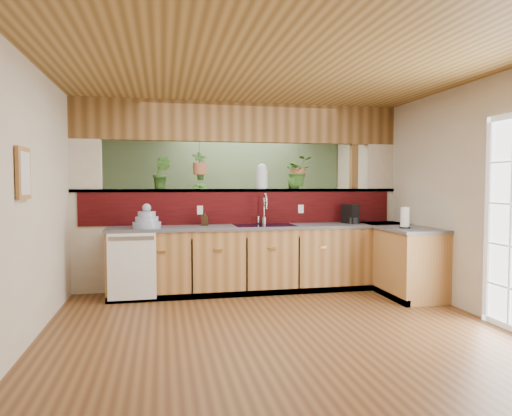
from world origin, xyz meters
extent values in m
cube|color=brown|center=(0.00, 0.00, 0.00)|extent=(4.60, 7.00, 0.01)
cube|color=brown|center=(0.00, 0.00, 2.60)|extent=(4.60, 7.00, 0.01)
cube|color=beige|center=(0.00, 3.50, 1.30)|extent=(4.60, 0.02, 2.60)
cube|color=beige|center=(0.00, -3.50, 1.30)|extent=(4.60, 0.02, 2.60)
cube|color=beige|center=(-2.30, 0.00, 1.30)|extent=(0.02, 7.00, 2.60)
cube|color=beige|center=(2.30, 0.00, 1.30)|extent=(0.02, 7.00, 2.60)
cube|color=beige|center=(0.00, 1.35, 0.68)|extent=(4.60, 0.15, 1.35)
cube|color=#390709|center=(0.00, 1.27, 1.12)|extent=(4.40, 0.02, 0.45)
cube|color=brown|center=(0.00, 1.35, 1.37)|extent=(4.60, 0.21, 0.04)
cube|color=brown|center=(0.00, 1.35, 2.33)|extent=(4.60, 0.15, 0.55)
cube|color=beige|center=(-2.10, 1.35, 1.70)|extent=(0.40, 0.15, 0.70)
cube|color=beige|center=(2.10, 1.35, 1.70)|extent=(0.40, 0.15, 0.70)
cube|color=brown|center=(1.70, 1.35, 1.30)|extent=(0.10, 0.10, 2.60)
cube|color=brown|center=(0.00, 1.35, 1.37)|extent=(4.60, 0.21, 0.04)
cube|color=brown|center=(0.00, 1.35, 2.33)|extent=(4.60, 0.15, 0.55)
cube|color=#4F6645|center=(0.00, 3.48, 1.30)|extent=(4.55, 0.02, 2.55)
cube|color=olive|center=(0.25, 0.98, 0.43)|extent=(4.10, 0.60, 0.86)
cube|color=#4F4F54|center=(0.25, 0.98, 0.88)|extent=(4.14, 0.64, 0.04)
cube|color=olive|center=(2.00, 0.54, 0.43)|extent=(0.60, 1.48, 0.86)
cube|color=#4F4F54|center=(2.00, 0.54, 0.88)|extent=(0.64, 1.52, 0.04)
cube|color=olive|center=(2.00, 0.98, 0.43)|extent=(0.60, 0.60, 0.86)
cube|color=#4F4F54|center=(2.00, 0.98, 0.88)|extent=(0.64, 0.64, 0.04)
cube|color=black|center=(0.25, 0.71, 0.04)|extent=(4.10, 0.06, 0.08)
cube|color=black|center=(1.73, 0.54, 0.04)|extent=(0.06, 1.48, 0.08)
cube|color=white|center=(-1.48, 0.66, 0.45)|extent=(0.58, 0.02, 0.82)
cube|color=#B7B7B2|center=(-1.48, 0.65, 0.80)|extent=(0.54, 0.01, 0.05)
cube|color=black|center=(0.25, 0.98, 0.89)|extent=(0.82, 0.50, 0.03)
cube|color=black|center=(0.06, 0.98, 0.80)|extent=(0.34, 0.40, 0.16)
cube|color=black|center=(0.44, 0.98, 0.80)|extent=(0.34, 0.40, 0.16)
cube|color=olive|center=(-2.27, -0.80, 1.55)|extent=(0.03, 0.35, 0.45)
cube|color=silver|center=(-2.26, -0.80, 1.55)|extent=(0.01, 0.27, 0.37)
cylinder|color=#B7B7B2|center=(0.29, 1.18, 0.95)|extent=(0.06, 0.06, 0.09)
cylinder|color=#B7B7B2|center=(0.29, 1.18, 1.11)|extent=(0.02, 0.02, 0.26)
torus|color=#B7B7B2|center=(0.29, 1.11, 1.24)|extent=(0.19, 0.04, 0.19)
cylinder|color=#B7B7B2|center=(0.29, 1.03, 1.18)|extent=(0.02, 0.02, 0.11)
cylinder|color=#B7B7B2|center=(0.20, 1.18, 0.96)|extent=(0.03, 0.03, 0.09)
cylinder|color=#8793AF|center=(-1.30, 0.89, 0.94)|extent=(0.36, 0.36, 0.08)
cylinder|color=#8793AF|center=(-1.30, 0.89, 1.01)|extent=(0.29, 0.29, 0.07)
cylinder|color=#8793AF|center=(-1.30, 0.89, 1.08)|extent=(0.22, 0.22, 0.07)
sphere|color=#8793AF|center=(-1.30, 0.89, 1.16)|extent=(0.11, 0.11, 0.11)
imported|color=#382214|center=(-0.55, 1.11, 1.00)|extent=(0.11, 0.11, 0.20)
cube|color=black|center=(1.52, 1.03, 1.04)|extent=(0.14, 0.23, 0.27)
cube|color=black|center=(1.52, 0.95, 0.95)|extent=(0.13, 0.09, 0.09)
cylinder|color=silver|center=(1.52, 0.98, 0.98)|extent=(0.07, 0.07, 0.07)
cylinder|color=black|center=(1.90, 0.20, 0.91)|extent=(0.13, 0.13, 0.02)
cylinder|color=#B7B7B2|center=(1.90, 0.20, 1.04)|extent=(0.02, 0.02, 0.28)
cylinder|color=white|center=(1.90, 0.20, 1.04)|extent=(0.11, 0.11, 0.25)
cylinder|color=silver|center=(0.30, 1.35, 1.53)|extent=(0.16, 0.16, 0.27)
sphere|color=silver|center=(0.30, 1.35, 1.68)|extent=(0.14, 0.14, 0.14)
imported|color=#2C551D|center=(-1.12, 1.35, 1.61)|extent=(0.30, 0.27, 0.45)
imported|color=#2C551D|center=(0.77, 1.35, 1.58)|extent=(0.26, 0.26, 0.39)
cylinder|color=brown|center=(-0.59, 1.35, 1.89)|extent=(0.01, 0.01, 0.32)
cylinder|color=#975136|center=(-0.59, 1.35, 1.67)|extent=(0.19, 0.19, 0.16)
imported|color=#2C551D|center=(-0.59, 1.35, 1.91)|extent=(0.23, 0.17, 0.40)
cylinder|color=brown|center=(0.83, 1.35, 1.86)|extent=(0.01, 0.01, 0.39)
cylinder|color=#975136|center=(0.83, 1.35, 1.60)|extent=(0.20, 0.20, 0.17)
imported|color=#2C551D|center=(0.83, 1.35, 1.85)|extent=(0.42, 0.37, 0.43)
cube|color=black|center=(-0.79, 3.25, 0.50)|extent=(1.48, 0.80, 0.96)
imported|color=#2C551D|center=(-1.27, 3.25, 1.17)|extent=(0.21, 0.16, 0.38)
imported|color=#2C551D|center=(-0.44, 3.25, 1.23)|extent=(0.30, 0.30, 0.51)
imported|color=#2C551D|center=(1.25, 2.44, 0.39)|extent=(0.89, 0.83, 0.79)
camera|label=1|loc=(-1.11, -5.04, 1.46)|focal=32.00mm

